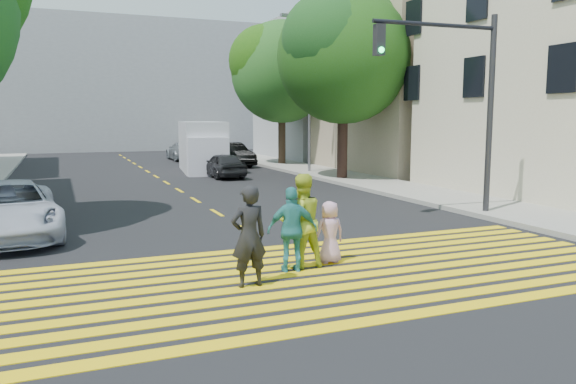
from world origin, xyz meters
TOP-DOWN VIEW (x-y plane):
  - ground at (0.00, 0.00)m, footprint 120.00×120.00m
  - sidewalk_right at (8.50, 15.00)m, footprint 3.00×60.00m
  - crosswalk at (0.00, 1.28)m, footprint 13.40×5.30m
  - lane_line at (0.00, 22.50)m, footprint 0.12×34.40m
  - building_right_tan at (15.00, 19.00)m, footprint 10.00×10.00m
  - building_right_grey at (15.00, 30.00)m, footprint 10.00×10.00m
  - backdrop_block at (0.00, 48.00)m, footprint 30.00×8.00m
  - tree_right_near at (8.07, 15.81)m, footprint 7.93×7.81m
  - tree_right_far at (8.58, 24.90)m, footprint 7.73×7.33m
  - pedestrian_man at (-1.51, 1.13)m, footprint 0.70×0.49m
  - pedestrian_woman at (-0.13, 1.99)m, footprint 0.94×0.74m
  - pedestrian_child at (0.55, 2.07)m, footprint 0.64×0.42m
  - pedestrian_extra at (-0.42, 1.75)m, footprint 1.04×0.60m
  - white_sedan at (-5.81, 7.31)m, footprint 2.79×5.30m
  - dark_car_near at (3.09, 19.24)m, footprint 1.66×3.76m
  - silver_car at (3.62, 31.66)m, footprint 1.88×4.60m
  - dark_car_parked at (5.31, 25.49)m, footprint 2.13×4.63m
  - white_van at (2.88, 22.66)m, footprint 2.91×6.12m
  - traffic_signal at (6.44, 5.43)m, footprint 4.10×0.42m
  - street_lamp at (7.75, 19.38)m, footprint 1.89×0.56m

SIDE VIEW (x-z plane):
  - ground at x=0.00m, z-range 0.00..0.00m
  - lane_line at x=0.00m, z-range 0.00..0.01m
  - crosswalk at x=0.00m, z-range 0.00..0.01m
  - sidewalk_right at x=8.50m, z-range 0.00..0.15m
  - dark_car_near at x=3.09m, z-range 0.00..1.26m
  - pedestrian_child at x=0.55m, z-range 0.00..1.30m
  - silver_car at x=3.62m, z-range 0.00..1.33m
  - white_sedan at x=-5.81m, z-range 0.00..1.42m
  - dark_car_parked at x=5.31m, z-range 0.00..1.47m
  - pedestrian_extra at x=-0.42m, z-range 0.00..1.67m
  - pedestrian_man at x=-1.51m, z-range 0.00..1.82m
  - pedestrian_woman at x=-0.13m, z-range 0.00..1.90m
  - white_van at x=2.88m, z-range -0.07..2.71m
  - traffic_signal at x=6.44m, z-range 0.89..6.90m
  - street_lamp at x=7.75m, z-range 0.62..9.01m
  - building_right_tan at x=15.00m, z-range 0.00..10.00m
  - building_right_grey at x=15.00m, z-range 0.00..10.00m
  - backdrop_block at x=0.00m, z-range 0.00..12.00m
  - tree_right_far at x=8.58m, z-range 1.60..10.73m
  - tree_right_near at x=8.07m, z-range 1.61..10.73m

